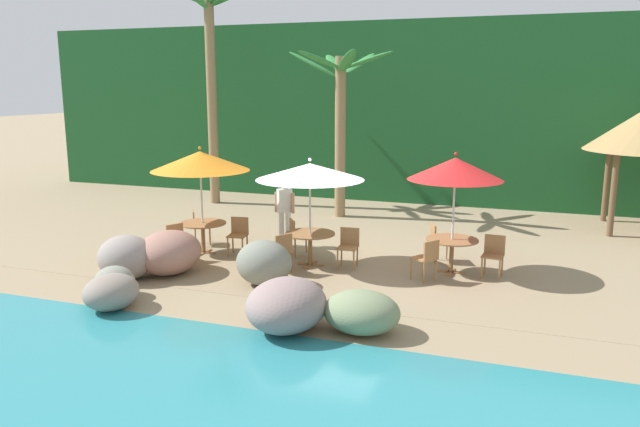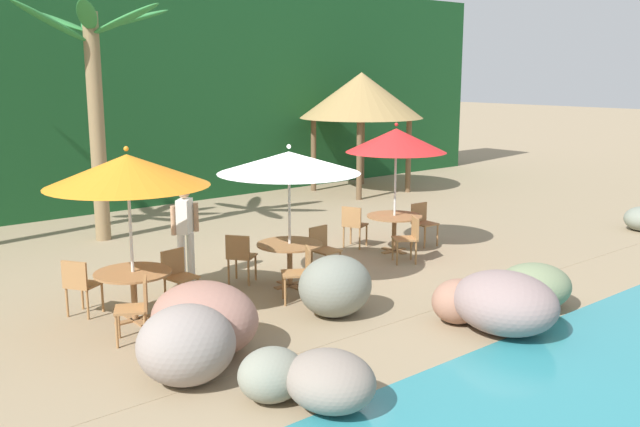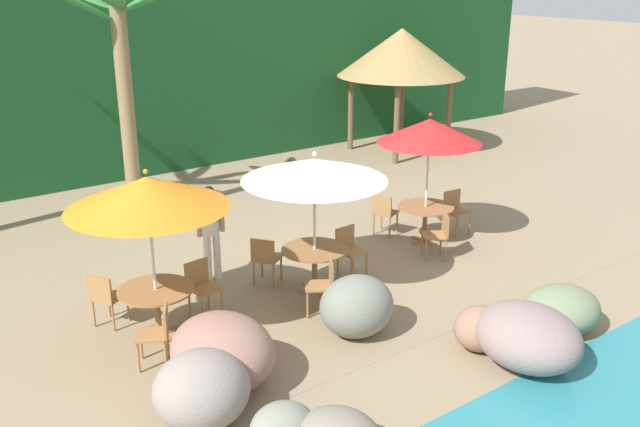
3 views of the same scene
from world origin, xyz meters
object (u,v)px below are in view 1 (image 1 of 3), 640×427
object	(u,v)px
chair_orange_seaward	(239,233)
dining_table_red	(452,245)
chair_orange_inland	(198,224)
umbrella_orange	(200,161)
chair_white_inland	(297,234)
umbrella_white	(310,172)
chair_red_inland	(438,240)
umbrella_red	(455,169)
chair_white_left	(281,250)
chair_red_seaward	(493,253)
chair_red_left	(427,257)
chair_orange_left	(173,239)
waiter_in_white	(285,207)
palm_tree_second	(340,103)
dining_table_white	(310,238)
palm_tree_nearest	(211,61)
dining_table_orange	(203,228)
chair_white_seaward	(349,245)

from	to	relation	value
chair_orange_seaward	dining_table_red	xyz separation A→B (m)	(4.95, 0.17, 0.10)
chair_orange_inland	umbrella_orange	bearing A→B (deg)	-52.32
umbrella_orange	chair_white_inland	size ratio (longest dim) A/B	2.92
umbrella_white	chair_red_inland	distance (m)	3.29
umbrella_red	chair_orange_inland	bearing A→B (deg)	177.34
umbrella_white	chair_white_left	distance (m)	1.80
chair_orange_inland	chair_red_seaward	size ratio (longest dim) A/B	1.00
chair_white_left	umbrella_red	size ratio (longest dim) A/B	0.34
chair_red_left	umbrella_red	bearing A→B (deg)	63.22
chair_orange_inland	umbrella_red	distance (m)	6.53
chair_orange_left	waiter_in_white	size ratio (longest dim) A/B	0.51
chair_orange_seaward	dining_table_red	world-z (taller)	chair_orange_seaward
chair_white_left	palm_tree_second	distance (m)	6.70
chair_orange_seaward	chair_red_seaward	xyz separation A→B (m)	(5.80, 0.19, 0.00)
chair_orange_inland	chair_white_inland	distance (m)	2.71
chair_orange_inland	chair_red_seaward	xyz separation A→B (m)	(7.15, -0.27, 0.00)
chair_red_left	dining_table_red	bearing A→B (deg)	63.22
chair_white_left	umbrella_red	xyz separation A→B (m)	(3.39, 1.26, 1.72)
dining_table_white	chair_red_seaward	size ratio (longest dim) A/B	1.26
chair_white_inland	chair_red_inland	bearing A→B (deg)	10.75
palm_tree_nearest	waiter_in_white	bearing A→B (deg)	-45.50
chair_white_left	palm_tree_nearest	bearing A→B (deg)	128.32
chair_white_inland	chair_white_left	bearing A→B (deg)	-81.98
chair_orange_left	palm_tree_nearest	distance (m)	8.24
chair_red_inland	umbrella_white	bearing A→B (deg)	-154.53
chair_red_left	chair_red_inland	bearing A→B (deg)	91.30
dining_table_orange	chair_white_seaward	bearing A→B (deg)	0.57
dining_table_orange	waiter_in_white	bearing A→B (deg)	38.80
dining_table_orange	palm_tree_second	size ratio (longest dim) A/B	0.22
umbrella_orange	waiter_in_white	world-z (taller)	umbrella_orange
chair_red_seaward	palm_tree_nearest	size ratio (longest dim) A/B	0.12
umbrella_red	waiter_in_white	bearing A→B (deg)	168.22
chair_orange_seaward	palm_tree_nearest	distance (m)	7.93
umbrella_orange	umbrella_red	xyz separation A→B (m)	(5.77, 0.38, 0.03)
chair_orange_seaward	chair_white_left	distance (m)	1.90
dining_table_orange	umbrella_red	size ratio (longest dim) A/B	0.43
dining_table_red	chair_red_seaward	xyz separation A→B (m)	(0.85, 0.02, -0.10)
chair_orange_seaward	chair_white_left	xyz separation A→B (m)	(1.56, -1.10, 0.00)
umbrella_red	palm_tree_second	distance (m)	6.34
umbrella_white	dining_table_red	world-z (taller)	umbrella_white
palm_tree_second	palm_tree_nearest	bearing A→B (deg)	171.45
chair_orange_left	palm_tree_second	xyz separation A→B (m)	(2.06, 5.92, 2.90)
dining_table_orange	dining_table_red	world-z (taller)	same
dining_table_orange	palm_tree_nearest	distance (m)	7.68
chair_white_seaward	umbrella_orange	bearing A→B (deg)	-179.43
umbrella_orange	dining_table_white	xyz separation A→B (m)	(2.75, -0.11, -1.59)
chair_red_seaward	palm_tree_nearest	world-z (taller)	palm_tree_nearest
umbrella_red	waiter_in_white	distance (m)	4.47
umbrella_orange	dining_table_orange	xyz separation A→B (m)	(0.00, 0.00, -1.59)
umbrella_white	chair_white_inland	xyz separation A→B (m)	(-0.57, 0.64, -1.58)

